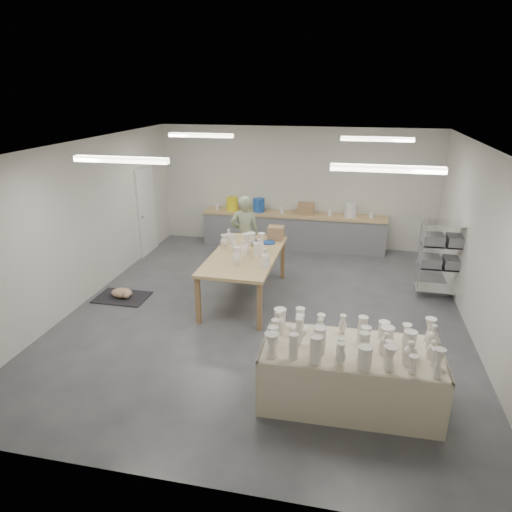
% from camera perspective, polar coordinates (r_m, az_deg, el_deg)
% --- Properties ---
extents(room, '(8.00, 8.02, 3.00)m').
position_cam_1_polar(room, '(7.85, 0.70, 6.84)').
color(room, '#424449').
rests_on(room, ground).
extents(back_counter, '(4.60, 0.60, 1.24)m').
position_cam_1_polar(back_counter, '(11.68, 4.62, 3.35)').
color(back_counter, tan).
rests_on(back_counter, ground).
extents(wire_shelf, '(0.88, 0.48, 1.80)m').
position_cam_1_polar(wire_shelf, '(9.47, 22.38, 0.47)').
color(wire_shelf, silver).
rests_on(wire_shelf, ground).
extents(drying_table, '(2.28, 1.11, 1.17)m').
position_cam_1_polar(drying_table, '(6.17, 11.57, -14.03)').
color(drying_table, olive).
rests_on(drying_table, ground).
extents(work_table, '(1.26, 2.47, 1.28)m').
position_cam_1_polar(work_table, '(8.74, -0.98, 0.45)').
color(work_table, tan).
rests_on(work_table, ground).
extents(rug, '(1.00, 0.70, 0.02)m').
position_cam_1_polar(rug, '(9.38, -16.37, -4.96)').
color(rug, black).
rests_on(rug, ground).
extents(cat, '(0.47, 0.37, 0.18)m').
position_cam_1_polar(cat, '(9.32, -16.36, -4.45)').
color(cat, white).
rests_on(cat, rug).
extents(potter, '(0.71, 0.55, 1.73)m').
position_cam_1_polar(potter, '(10.00, -1.41, 2.73)').
color(potter, gray).
rests_on(potter, ground).
extents(red_stool, '(0.33, 0.33, 0.31)m').
position_cam_1_polar(red_stool, '(10.44, -1.04, 0.07)').
color(red_stool, '#AE1D18').
rests_on(red_stool, ground).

